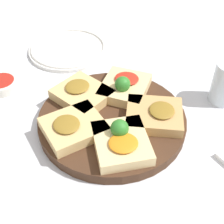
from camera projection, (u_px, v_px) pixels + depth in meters
name	position (u px, v px, depth m)	size (l,w,h in m)	color
ground_plane	(112.00, 124.00, 0.68)	(3.00, 3.00, 0.00)	silver
serving_board	(112.00, 120.00, 0.67)	(0.32, 0.32, 0.02)	#422819
focaccia_slice_0	(73.00, 127.00, 0.62)	(0.12, 0.13, 0.03)	#DBB775
focaccia_slice_1	(121.00, 141.00, 0.59)	(0.15, 0.14, 0.05)	#E5C689
focaccia_slice_2	(155.00, 115.00, 0.65)	(0.15, 0.15, 0.03)	tan
focaccia_slice_3	(125.00, 86.00, 0.71)	(0.14, 0.15, 0.05)	#E5C689
focaccia_slice_4	(82.00, 94.00, 0.70)	(0.13, 0.12, 0.03)	#DBB775
plate_right	(68.00, 48.00, 0.89)	(0.22, 0.22, 0.02)	white
dipping_bowl	(1.00, 84.00, 0.76)	(0.08, 0.08, 0.02)	silver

